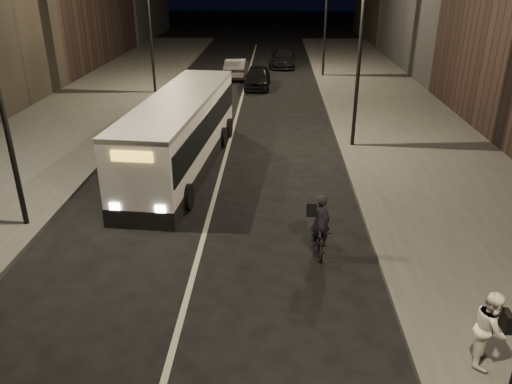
# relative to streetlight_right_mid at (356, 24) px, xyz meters

# --- Properties ---
(ground) EXTENTS (180.00, 180.00, 0.00)m
(ground) POSITION_rel_streetlight_right_mid_xyz_m (-5.33, -12.00, -5.36)
(ground) COLOR black
(ground) RESTS_ON ground
(sidewalk_right) EXTENTS (7.00, 70.00, 0.16)m
(sidewalk_right) POSITION_rel_streetlight_right_mid_xyz_m (3.17, 2.00, -5.28)
(sidewalk_right) COLOR #3D3E3B
(sidewalk_right) RESTS_ON ground
(sidewalk_left) EXTENTS (7.00, 70.00, 0.16)m
(sidewalk_left) POSITION_rel_streetlight_right_mid_xyz_m (-13.83, 2.00, -5.28)
(sidewalk_left) COLOR #3D3E3B
(sidewalk_left) RESTS_ON ground
(streetlight_right_mid) EXTENTS (1.20, 0.44, 8.12)m
(streetlight_right_mid) POSITION_rel_streetlight_right_mid_xyz_m (0.00, 0.00, 0.00)
(streetlight_right_mid) COLOR black
(streetlight_right_mid) RESTS_ON sidewalk_right
(streetlight_right_far) EXTENTS (1.20, 0.44, 8.12)m
(streetlight_right_far) POSITION_rel_streetlight_right_mid_xyz_m (0.00, 16.00, 0.00)
(streetlight_right_far) COLOR black
(streetlight_right_far) RESTS_ON sidewalk_right
(streetlight_left_near) EXTENTS (1.20, 0.44, 8.12)m
(streetlight_left_near) POSITION_rel_streetlight_right_mid_xyz_m (-10.66, -8.00, 0.00)
(streetlight_left_near) COLOR black
(streetlight_left_near) RESTS_ON sidewalk_left
(streetlight_left_far) EXTENTS (1.20, 0.44, 8.12)m
(streetlight_left_far) POSITION_rel_streetlight_right_mid_xyz_m (-10.66, 10.00, 0.00)
(streetlight_left_far) COLOR black
(streetlight_left_far) RESTS_ON sidewalk_left
(city_bus) EXTENTS (3.22, 10.94, 2.91)m
(city_bus) POSITION_rel_streetlight_right_mid_xyz_m (-6.93, -2.63, -3.78)
(city_bus) COLOR silver
(city_bus) RESTS_ON ground
(cyclist_on_bicycle) EXTENTS (0.67, 1.65, 1.87)m
(cyclist_on_bicycle) POSITION_rel_streetlight_right_mid_xyz_m (-1.94, -9.15, -4.74)
(cyclist_on_bicycle) COLOR black
(cyclist_on_bicycle) RESTS_ON ground
(pedestrian_woman) EXTENTS (0.85, 0.96, 1.64)m
(pedestrian_woman) POSITION_rel_streetlight_right_mid_xyz_m (1.07, -13.51, -4.38)
(pedestrian_woman) COLOR white
(pedestrian_woman) RESTS_ON sidewalk_right
(car_near) EXTENTS (1.74, 4.19, 1.42)m
(car_near) POSITION_rel_streetlight_right_mid_xyz_m (-4.46, 12.29, -4.65)
(car_near) COLOR black
(car_near) RESTS_ON ground
(car_mid) EXTENTS (1.58, 4.33, 1.42)m
(car_mid) POSITION_rel_streetlight_right_mid_xyz_m (-6.13, 15.63, -4.65)
(car_mid) COLOR #323234
(car_mid) RESTS_ON ground
(car_far) EXTENTS (2.11, 4.88, 1.40)m
(car_far) POSITION_rel_streetlight_right_mid_xyz_m (-2.59, 20.36, -4.66)
(car_far) COLOR black
(car_far) RESTS_ON ground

